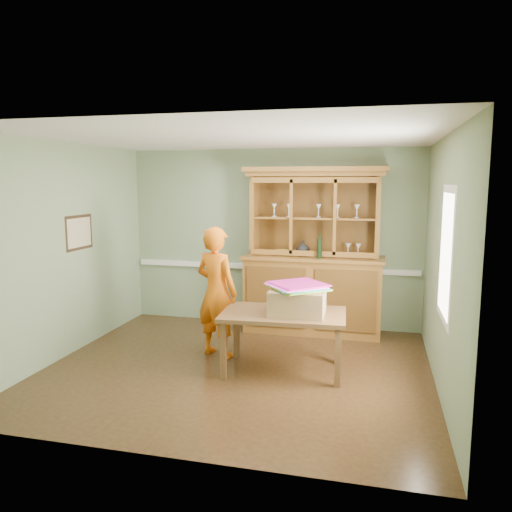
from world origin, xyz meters
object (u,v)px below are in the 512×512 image
(china_hutch, at_px, (313,275))
(dining_table, at_px, (283,319))
(person, at_px, (217,292))
(cardboard_box, at_px, (297,302))

(china_hutch, xyz_separation_m, dining_table, (-0.12, -1.67, -0.22))
(dining_table, relative_size, person, 0.89)
(dining_table, xyz_separation_m, person, (-0.93, 0.35, 0.20))
(china_hutch, xyz_separation_m, person, (-1.05, -1.32, -0.02))
(dining_table, height_order, cardboard_box, cardboard_box)
(cardboard_box, bearing_deg, dining_table, 164.33)
(china_hutch, relative_size, person, 1.46)
(person, bearing_deg, china_hutch, -107.50)
(china_hutch, xyz_separation_m, cardboard_box, (0.04, -1.72, 0.01))
(china_hutch, height_order, dining_table, china_hutch)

